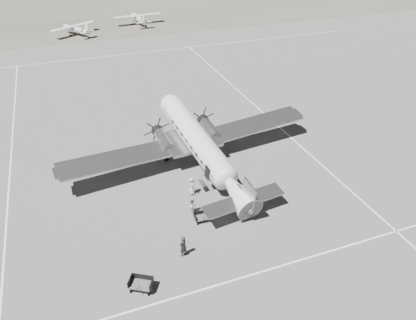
% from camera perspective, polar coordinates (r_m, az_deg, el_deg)
% --- Properties ---
extents(ground, '(260.00, 260.00, 0.00)m').
position_cam_1_polar(ground, '(40.72, -0.99, -1.54)').
color(ground, slate).
rests_on(ground, ground).
extents(taxi_line_near, '(60.00, 0.15, 0.01)m').
position_cam_1_polar(taxi_line_near, '(30.99, 8.10, -15.15)').
color(taxi_line_near, white).
rests_on(taxi_line_near, ground).
extents(taxi_line_right, '(0.15, 80.00, 0.01)m').
position_cam_1_polar(taxi_line_right, '(45.51, 13.39, 1.46)').
color(taxi_line_right, white).
rests_on(taxi_line_right, ground).
extents(taxi_line_left, '(0.15, 60.00, 0.01)m').
position_cam_1_polar(taxi_line_left, '(48.13, -25.96, 0.64)').
color(taxi_line_left, white).
rests_on(taxi_line_left, ground).
extents(taxi_line_horizon, '(90.00, 0.15, 0.01)m').
position_cam_1_polar(taxi_line_horizon, '(76.22, -11.52, 14.39)').
color(taxi_line_horizon, white).
rests_on(taxi_line_horizon, ground).
extents(dc3_airliner, '(29.44, 22.16, 5.20)m').
position_cam_1_polar(dc3_airliner, '(39.71, -1.01, 1.94)').
color(dc3_airliner, '#ADADAF').
rests_on(dc3_airliner, ground).
extents(light_plane_left, '(13.00, 12.38, 2.11)m').
position_cam_1_polar(light_plane_left, '(90.46, -18.14, 16.99)').
color(light_plane_left, silver).
rests_on(light_plane_left, ground).
extents(light_plane_right, '(11.44, 9.59, 2.23)m').
position_cam_1_polar(light_plane_right, '(95.95, -9.75, 18.90)').
color(light_plane_right, silver).
rests_on(light_plane_right, ground).
extents(baggage_cart_near, '(1.48, 1.06, 0.82)m').
position_cam_1_polar(baggage_cart_near, '(34.42, -0.79, -8.02)').
color(baggage_cart_near, '#4F4F4F').
rests_on(baggage_cart_near, ground).
extents(baggage_cart_far, '(2.06, 1.90, 0.95)m').
position_cam_1_polar(baggage_cart_far, '(29.61, -9.41, -16.89)').
color(baggage_cart_far, '#4F4F4F').
rests_on(baggage_cart_far, ground).
extents(ground_crew, '(0.81, 0.72, 1.87)m').
position_cam_1_polar(ground_crew, '(31.19, -3.53, -11.98)').
color(ground_crew, '#2D2D2D').
rests_on(ground_crew, ground).
extents(ramp_agent, '(0.63, 0.77, 1.49)m').
position_cam_1_polar(ramp_agent, '(35.17, -2.16, -6.31)').
color(ramp_agent, silver).
rests_on(ramp_agent, ground).
extents(passenger, '(0.80, 1.00, 1.79)m').
position_cam_1_polar(passenger, '(37.12, -2.31, -3.65)').
color(passenger, '#B8B8B6').
rests_on(passenger, ground).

